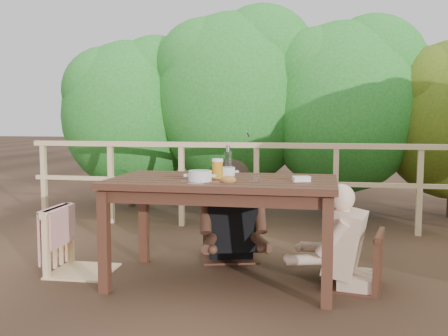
% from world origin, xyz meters
% --- Properties ---
extents(ground, '(60.00, 60.00, 0.00)m').
position_xyz_m(ground, '(0.00, 0.00, 0.00)').
color(ground, '#4B3021').
rests_on(ground, ground).
extents(table, '(1.74, 0.98, 0.81)m').
position_xyz_m(table, '(0.00, 0.00, 0.40)').
color(table, '#3D2016').
rests_on(table, ground).
extents(chair_left, '(0.53, 0.53, 1.03)m').
position_xyz_m(chair_left, '(-1.20, 0.02, 0.51)').
color(chair_left, '#E0B985').
rests_on(chair_left, ground).
extents(chair_far, '(0.62, 0.62, 1.01)m').
position_xyz_m(chair_far, '(-0.07, 0.70, 0.50)').
color(chair_far, '#3D2016').
rests_on(chair_far, ground).
extents(chair_right, '(0.49, 0.49, 0.84)m').
position_xyz_m(chair_right, '(1.01, 0.05, 0.42)').
color(chair_right, '#3D2016').
rests_on(chair_right, ground).
extents(woman, '(0.73, 0.82, 1.41)m').
position_xyz_m(woman, '(-0.07, 0.72, 0.70)').
color(woman, black).
rests_on(woman, ground).
extents(diner_right, '(0.73, 0.64, 1.30)m').
position_xyz_m(diner_right, '(1.04, 0.05, 0.65)').
color(diner_right, '#CCA78B').
rests_on(diner_right, ground).
extents(railing, '(5.60, 0.10, 1.01)m').
position_xyz_m(railing, '(0.00, 2.00, 0.51)').
color(railing, '#E0B985').
rests_on(railing, ground).
extents(hedge_row, '(6.60, 1.60, 3.80)m').
position_xyz_m(hedge_row, '(0.40, 3.20, 1.90)').
color(hedge_row, '#287327').
rests_on(hedge_row, ground).
extents(soup_near, '(0.29, 0.29, 0.10)m').
position_xyz_m(soup_near, '(-0.13, -0.20, 0.85)').
color(soup_near, white).
rests_on(soup_near, table).
extents(soup_far, '(0.26, 0.26, 0.09)m').
position_xyz_m(soup_far, '(-0.02, 0.21, 0.85)').
color(soup_far, white).
rests_on(soup_far, table).
extents(bread_roll, '(0.11, 0.09, 0.07)m').
position_xyz_m(bread_roll, '(0.09, -0.24, 0.84)').
color(bread_roll, '#AD6634').
rests_on(bread_roll, table).
extents(beer_glass, '(0.09, 0.09, 0.17)m').
position_xyz_m(beer_glass, '(-0.04, -0.00, 0.89)').
color(beer_glass, orange).
rests_on(beer_glass, table).
extents(bottle, '(0.06, 0.06, 0.27)m').
position_xyz_m(bottle, '(0.01, 0.17, 0.94)').
color(bottle, silver).
rests_on(bottle, table).
extents(tumbler, '(0.06, 0.06, 0.07)m').
position_xyz_m(tumbler, '(0.28, -0.18, 0.84)').
color(tumbler, silver).
rests_on(tumbler, table).
extents(butter_tub, '(0.15, 0.12, 0.05)m').
position_xyz_m(butter_tub, '(0.61, -0.07, 0.83)').
color(butter_tub, white).
rests_on(butter_tub, table).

